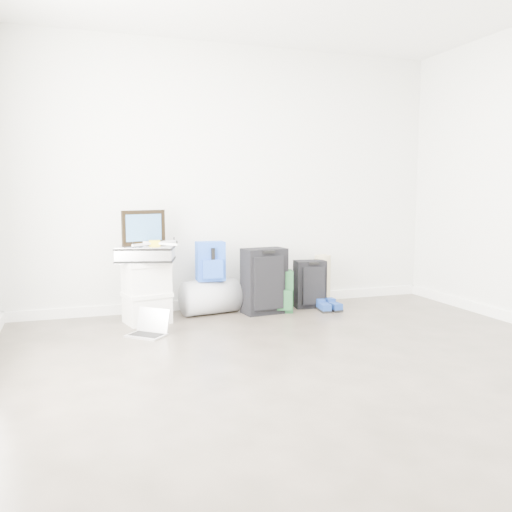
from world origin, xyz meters
name	(u,v)px	position (x,y,z in m)	size (l,w,h in m)	color
ground	(345,385)	(0.00, 0.00, 0.00)	(5.00, 5.00, 0.00)	#363127
room_envelope	(349,107)	(0.00, 0.02, 1.72)	(4.52, 5.02, 2.71)	silver
boxes_stack	(147,292)	(-0.97, 2.06, 0.29)	(0.47, 0.41, 0.58)	white
briefcase	(146,254)	(-0.97, 2.06, 0.65)	(0.50, 0.37, 0.15)	#B2B2B7
painting	(144,228)	(-0.97, 2.15, 0.88)	(0.42, 0.16, 0.32)	black
drone	(155,243)	(-0.89, 2.04, 0.75)	(0.45, 0.45, 0.05)	yellow
duffel_bag	(210,297)	(-0.32, 2.23, 0.17)	(0.34, 0.34, 0.55)	gray
blue_backpack	(211,262)	(-0.32, 2.20, 0.53)	(0.28, 0.21, 0.38)	#1B3BB3
large_suitcase	(264,281)	(0.20, 2.08, 0.33)	(0.45, 0.32, 0.65)	black
green_backpack	(278,292)	(0.35, 2.08, 0.20)	(0.34, 0.29, 0.42)	#13361D
carry_on	(310,284)	(0.75, 2.18, 0.25)	(0.33, 0.24, 0.50)	black
shoes	(328,307)	(0.87, 1.98, 0.04)	(0.23, 0.26, 0.08)	black
rolled_rug	(322,280)	(0.95, 2.29, 0.27)	(0.17, 0.17, 0.53)	tan
laptop	(149,329)	(-1.01, 1.61, 0.05)	(0.38, 0.37, 0.22)	silver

